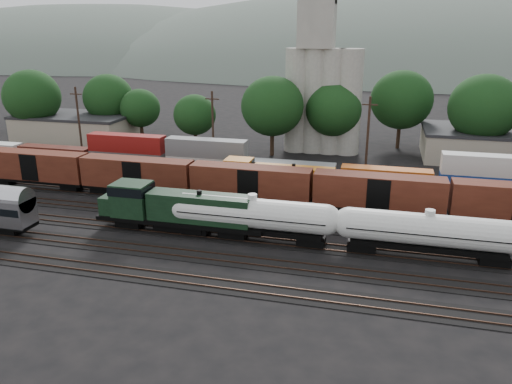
% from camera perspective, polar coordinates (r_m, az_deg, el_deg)
% --- Properties ---
extents(ground, '(600.00, 600.00, 0.00)m').
position_cam_1_polar(ground, '(57.85, -0.68, -3.41)').
color(ground, black).
extents(tracks, '(180.00, 33.20, 0.20)m').
position_cam_1_polar(tracks, '(57.83, -0.68, -3.37)').
color(tracks, black).
rests_on(tracks, ground).
extents(green_locomotive, '(18.80, 3.32, 4.98)m').
position_cam_1_polar(green_locomotive, '(54.84, -9.65, -1.78)').
color(green_locomotive, black).
rests_on(green_locomotive, ground).
extents(tank_car_a, '(18.38, 3.29, 4.82)m').
position_cam_1_polar(tank_car_a, '(51.93, -0.41, -2.64)').
color(tank_car_a, silver).
rests_on(tank_car_a, ground).
extents(tank_car_b, '(18.04, 3.23, 4.73)m').
position_cam_1_polar(tank_car_b, '(50.68, 19.05, -4.31)').
color(tank_car_b, silver).
rests_on(tank_car_b, ground).
extents(orange_locomotive, '(17.73, 2.96, 4.43)m').
position_cam_1_polar(orange_locomotive, '(66.15, 1.73, 1.73)').
color(orange_locomotive, black).
rests_on(orange_locomotive, ground).
extents(boxcar_string, '(122.80, 2.90, 4.20)m').
position_cam_1_polar(boxcar_string, '(64.01, -7.28, 1.56)').
color(boxcar_string, black).
rests_on(boxcar_string, ground).
extents(container_wall, '(165.60, 2.60, 5.80)m').
position_cam_1_polar(container_wall, '(70.44, 4.41, 2.75)').
color(container_wall, black).
rests_on(container_wall, ground).
extents(grain_silo, '(13.40, 5.00, 29.00)m').
position_cam_1_polar(grain_silo, '(89.09, 7.55, 11.64)').
color(grain_silo, '#A3A196').
rests_on(grain_silo, ground).
extents(industrial_sheds, '(119.38, 17.26, 5.10)m').
position_cam_1_polar(industrial_sheds, '(89.44, 9.39, 5.92)').
color(industrial_sheds, '#9E937F').
rests_on(industrial_sheds, ground).
extents(tree_band, '(162.43, 22.08, 14.38)m').
position_cam_1_polar(tree_band, '(90.40, 5.11, 9.61)').
color(tree_band, black).
rests_on(tree_band, ground).
extents(utility_poles, '(122.20, 0.36, 12.00)m').
position_cam_1_polar(utility_poles, '(76.71, 3.61, 6.86)').
color(utility_poles, black).
rests_on(utility_poles, ground).
extents(distant_hills, '(860.00, 286.00, 130.00)m').
position_cam_1_polar(distant_hills, '(314.83, 16.34, 9.98)').
color(distant_hills, '#59665B').
rests_on(distant_hills, ground).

